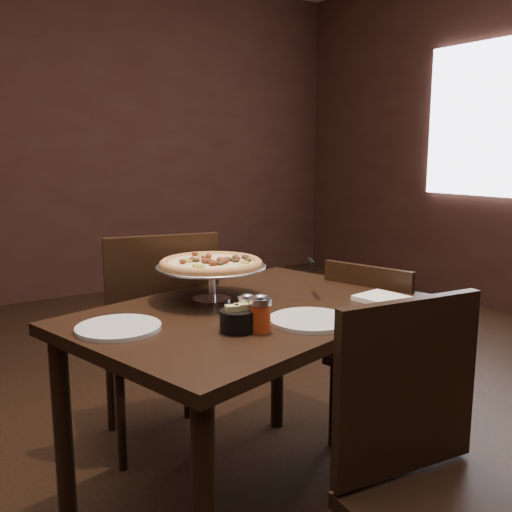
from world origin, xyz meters
TOP-DOWN VIEW (x-y plane):
  - room at (0.06, 0.03)m, footprint 6.04×7.04m
  - dining_table at (-0.09, 0.09)m, footprint 1.32×1.03m
  - pizza_stand at (-0.15, 0.26)m, footprint 0.39×0.39m
  - parmesan_shaker at (-0.22, -0.07)m, footprint 0.06×0.06m
  - pepper_flake_shaker at (-0.21, -0.14)m, footprint 0.06×0.06m
  - packet_caddy at (-0.27, -0.09)m, footprint 0.10×0.10m
  - napkin_stack at (0.34, -0.08)m, footprint 0.17×0.17m
  - plate_left at (-0.55, 0.11)m, footprint 0.25×0.25m
  - plate_near at (-0.03, -0.14)m, footprint 0.26×0.26m
  - serving_spatula at (0.17, 0.10)m, footprint 0.14×0.14m
  - chair_far at (-0.19, 0.64)m, footprint 0.52×0.52m
  - chair_near at (-0.09, -0.69)m, footprint 0.47×0.47m
  - chair_side at (0.56, 0.13)m, footprint 0.47×0.47m

SIDE VIEW (x-z plane):
  - chair_side at x=0.56m, z-range 0.04..0.85m
  - chair_near at x=-0.09m, z-range 0.04..0.95m
  - chair_far at x=-0.19m, z-range 0.04..0.98m
  - dining_table at x=-0.09m, z-range 0.27..1.00m
  - plate_left at x=-0.55m, z-range 0.73..0.74m
  - plate_near at x=-0.03m, z-range 0.73..0.74m
  - napkin_stack at x=0.34m, z-range 0.73..0.75m
  - packet_caddy at x=-0.27m, z-range 0.73..0.81m
  - parmesan_shaker at x=-0.22m, z-range 0.73..0.83m
  - pepper_flake_shaker at x=-0.21m, z-range 0.73..0.84m
  - serving_spatula at x=0.17m, z-range 0.85..0.87m
  - pizza_stand at x=-0.15m, z-range 0.78..0.94m
  - room at x=0.06m, z-range -0.02..2.82m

